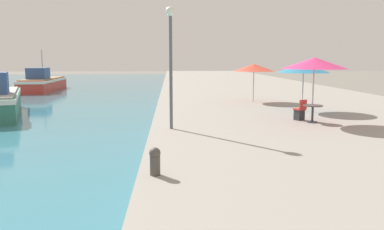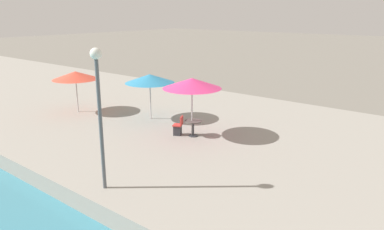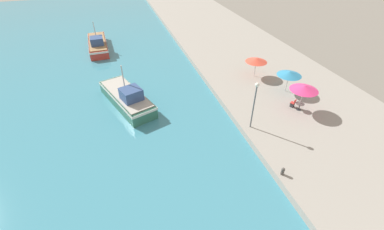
{
  "view_description": "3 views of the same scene",
  "coord_description": "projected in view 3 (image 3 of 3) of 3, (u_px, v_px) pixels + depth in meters",
  "views": [
    {
      "loc": [
        0.79,
        1.33,
        3.36
      ],
      "look_at": [
        1.5,
        13.65,
        1.49
      ],
      "focal_mm": 35.0,
      "sensor_mm": 36.0,
      "label": 1
    },
    {
      "loc": [
        -6.09,
        6.21,
        6.3
      ],
      "look_at": [
        6.74,
        16.59,
        1.69
      ],
      "focal_mm": 35.0,
      "sensor_mm": 36.0,
      "label": 2
    },
    {
      "loc": [
        -9.68,
        -0.53,
        15.39
      ],
      "look_at": [
        -4.0,
        18.0,
        1.29
      ],
      "focal_mm": 24.0,
      "sensor_mm": 36.0,
      "label": 3
    }
  ],
  "objects": [
    {
      "name": "cafe_umbrella_striped",
      "position": [
        256.0,
        60.0,
        30.39
      ],
      "size": [
        2.57,
        2.57,
        2.34
      ],
      "color": "#B7B7B7",
      "rests_on": "quay_promenade"
    },
    {
      "name": "cafe_chair_left",
      "position": [
        293.0,
        104.0,
        25.95
      ],
      "size": [
        0.55,
        0.56,
        0.91
      ],
      "rotation": [
        0.0,
        0.0,
        0.47
      ],
      "color": "#2D2D33",
      "rests_on": "quay_promenade"
    },
    {
      "name": "cafe_table",
      "position": [
        300.0,
        105.0,
        25.41
      ],
      "size": [
        0.8,
        0.8,
        0.74
      ],
      "color": "#333338",
      "rests_on": "quay_promenade"
    },
    {
      "name": "mooring_bollard",
      "position": [
        283.0,
        171.0,
        18.76
      ],
      "size": [
        0.26,
        0.26,
        0.65
      ],
      "color": "#4C4742",
      "rests_on": "quay_promenade"
    },
    {
      "name": "fishing_boat_near",
      "position": [
        127.0,
        98.0,
        27.1
      ],
      "size": [
        5.44,
        8.92,
        4.52
      ],
      "rotation": [
        0.0,
        0.0,
        0.34
      ],
      "color": "#33705B",
      "rests_on": "water_basin"
    },
    {
      "name": "quay_promenade",
      "position": [
        228.0,
        42.0,
        42.06
      ],
      "size": [
        16.0,
        90.0,
        0.69
      ],
      "color": "gray",
      "rests_on": "ground_plane"
    },
    {
      "name": "cafe_umbrella_white",
      "position": [
        289.0,
        73.0,
        27.4
      ],
      "size": [
        2.61,
        2.61,
        2.42
      ],
      "color": "#B7B7B7",
      "rests_on": "quay_promenade"
    },
    {
      "name": "fishing_boat_mid",
      "position": [
        98.0,
        44.0,
        39.82
      ],
      "size": [
        3.02,
        9.23,
        4.2
      ],
      "rotation": [
        0.0,
        0.0,
        0.04
      ],
      "color": "red",
      "rests_on": "water_basin"
    },
    {
      "name": "cafe_umbrella_pink",
      "position": [
        304.0,
        88.0,
        24.32
      ],
      "size": [
        2.67,
        2.67,
        2.71
      ],
      "color": "#B7B7B7",
      "rests_on": "quay_promenade"
    },
    {
      "name": "lamppost",
      "position": [
        255.0,
        98.0,
        21.69
      ],
      "size": [
        0.36,
        0.36,
        4.56
      ],
      "color": "#565B60",
      "rests_on": "quay_promenade"
    }
  ]
}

